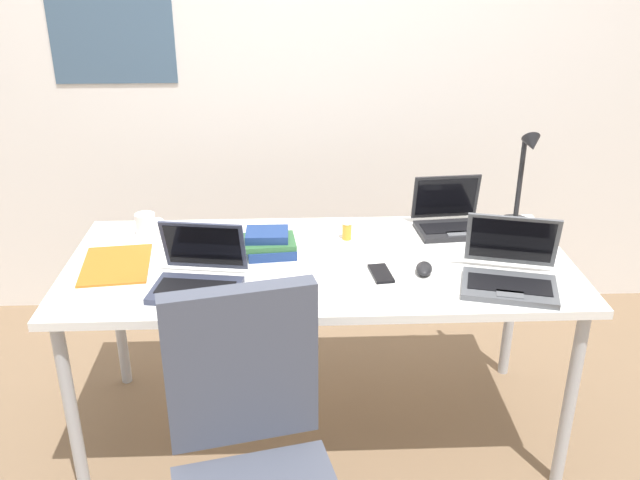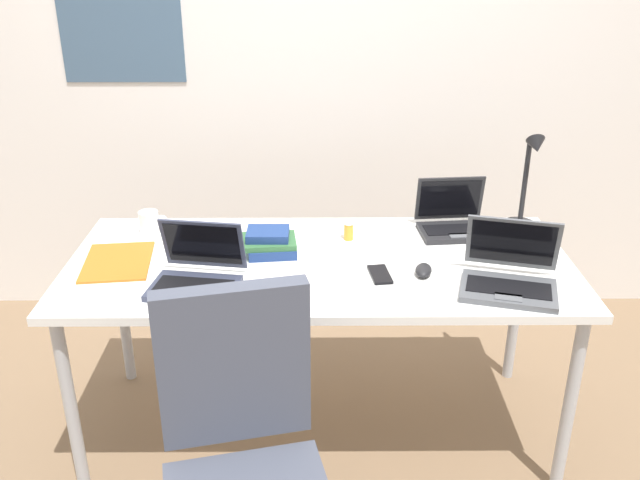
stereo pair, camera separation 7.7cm
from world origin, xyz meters
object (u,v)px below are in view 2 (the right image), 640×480
(laptop_by_keyboard, at_px, (453,221))
(coffee_mug, at_px, (150,222))
(laptop_near_lamp, at_px, (197,274))
(cell_phone, at_px, (380,274))
(book_stack, at_px, (270,243))
(desk_lamp, at_px, (528,182))
(pill_bottle, at_px, (349,230))
(laptop_near_mouse, at_px, (510,275))
(paper_folder_center, at_px, (118,262))
(computer_mouse, at_px, (423,270))

(laptop_by_keyboard, height_order, coffee_mug, laptop_by_keyboard)
(laptop_near_lamp, relative_size, cell_phone, 2.35)
(laptop_near_lamp, distance_m, book_stack, 0.34)
(desk_lamp, relative_size, pill_bottle, 5.07)
(laptop_near_mouse, xyz_separation_m, coffee_mug, (-1.28, 0.46, -0.00))
(desk_lamp, distance_m, paper_folder_center, 1.56)
(cell_phone, bearing_deg, paper_folder_center, 165.97)
(cell_phone, height_order, book_stack, book_stack)
(desk_lamp, bearing_deg, paper_folder_center, -169.20)
(laptop_by_keyboard, relative_size, paper_folder_center, 0.92)
(laptop_near_mouse, bearing_deg, book_stack, 161.14)
(book_stack, bearing_deg, laptop_near_lamp, -131.32)
(computer_mouse, xyz_separation_m, pill_bottle, (-0.24, 0.30, 0.02))
(cell_phone, bearing_deg, laptop_by_keyboard, 42.82)
(paper_folder_center, bearing_deg, cell_phone, -6.65)
(laptop_by_keyboard, distance_m, cell_phone, 0.50)
(computer_mouse, bearing_deg, laptop_near_mouse, -6.87)
(pill_bottle, height_order, coffee_mug, coffee_mug)
(laptop_near_lamp, xyz_separation_m, computer_mouse, (0.76, 0.08, -0.03))
(laptop_near_lamp, distance_m, laptop_by_keyboard, 1.04)
(computer_mouse, xyz_separation_m, coffee_mug, (-1.02, 0.37, 0.03))
(book_stack, bearing_deg, computer_mouse, -18.66)
(coffee_mug, bearing_deg, laptop_near_lamp, -60.35)
(book_stack, bearing_deg, laptop_near_mouse, -18.86)
(computer_mouse, xyz_separation_m, cell_phone, (-0.15, -0.01, -0.01))
(cell_phone, xyz_separation_m, pill_bottle, (-0.09, 0.31, 0.04))
(pill_bottle, xyz_separation_m, book_stack, (-0.29, -0.12, -0.00))
(desk_lamp, distance_m, book_stack, 1.02)
(laptop_by_keyboard, height_order, paper_folder_center, laptop_by_keyboard)
(laptop_by_keyboard, bearing_deg, coffee_mug, -179.64)
(desk_lamp, distance_m, laptop_near_mouse, 0.54)
(laptop_near_lamp, distance_m, paper_folder_center, 0.36)
(computer_mouse, xyz_separation_m, book_stack, (-0.54, 0.18, 0.02))
(desk_lamp, relative_size, coffee_mug, 3.54)
(laptop_by_keyboard, relative_size, book_stack, 1.32)
(desk_lamp, bearing_deg, laptop_near_lamp, -158.93)
(cell_phone, xyz_separation_m, paper_folder_center, (-0.93, 0.11, -0.00))
(book_stack, xyz_separation_m, coffee_mug, (-0.48, 0.19, 0.00))
(desk_lamp, distance_m, laptop_by_keyboard, 0.32)
(desk_lamp, relative_size, paper_folder_center, 1.29)
(laptop_near_lamp, xyz_separation_m, pill_bottle, (0.52, 0.37, -0.00))
(laptop_near_lamp, bearing_deg, paper_folder_center, 150.59)
(computer_mouse, height_order, paper_folder_center, computer_mouse)
(desk_lamp, height_order, cell_phone, desk_lamp)
(computer_mouse, height_order, pill_bottle, pill_bottle)
(computer_mouse, distance_m, book_stack, 0.57)
(laptop_near_lamp, height_order, cell_phone, laptop_near_lamp)
(cell_phone, bearing_deg, laptop_near_lamp, 178.93)
(cell_phone, relative_size, book_stack, 0.63)
(laptop_near_mouse, xyz_separation_m, paper_folder_center, (-1.34, 0.19, -0.04))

